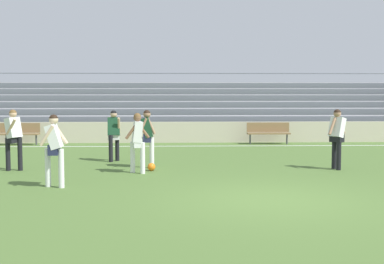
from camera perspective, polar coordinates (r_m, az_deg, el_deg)
The scene contains 13 objects.
ground_plane at distance 10.76m, azimuth 8.48°, elevation -7.37°, with size 160.00×160.00×0.00m, color #4C6B30.
field_line_sideline at distance 21.14m, azimuth 3.26°, elevation -1.53°, with size 44.00×0.12×0.01m, color white.
sideline_wall at distance 22.59m, azimuth 2.91°, elevation -0.01°, with size 48.00×0.16×0.90m, color beige.
bleacher_stand at distance 26.43m, azimuth -1.16°, elevation 2.75°, with size 24.96×5.95×3.28m.
bench_near_wall_gap at distance 22.13m, azimuth 8.37°, elevation 0.10°, with size 1.80×0.40×0.90m.
bench_far_right at distance 22.71m, azimuth -18.58°, elevation 0.03°, with size 1.80×0.40×0.90m.
player_dark_wide_right at distance 15.02m, azimuth -4.96°, elevation -0.16°, with size 0.49×0.44×1.67m.
player_white_dropping_back at distance 14.05m, azimuth -6.00°, elevation -0.62°, with size 0.65×0.46×1.63m.
player_white_trailing_run at distance 15.24m, azimuth -18.99°, elevation -0.23°, with size 0.47×0.67×1.71m.
player_white_overlapping at distance 15.20m, azimuth 15.61°, elevation -0.16°, with size 0.63×0.52×1.71m.
player_white_deep_cover at distance 12.29m, azimuth -14.89°, elevation -1.28°, with size 0.57×0.44×1.68m.
player_dark_on_ball at distance 16.54m, azimuth -8.57°, elevation 0.07°, with size 0.44×0.50×1.61m.
soccer_ball at distance 14.52m, azimuth -4.47°, elevation -3.84°, with size 0.22×0.22×0.22m, color orange.
Camera 1 is at (-1.94, -10.36, 2.19)m, focal length 48.63 mm.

